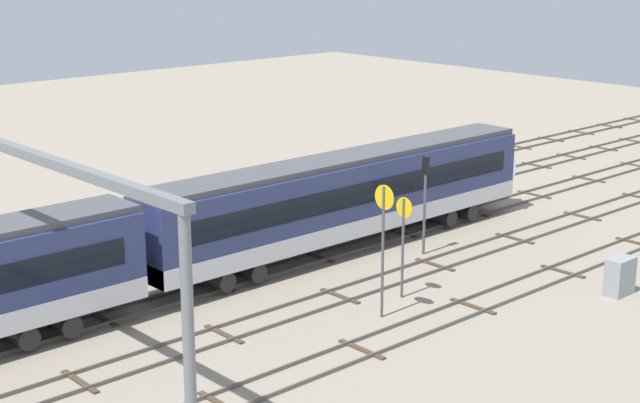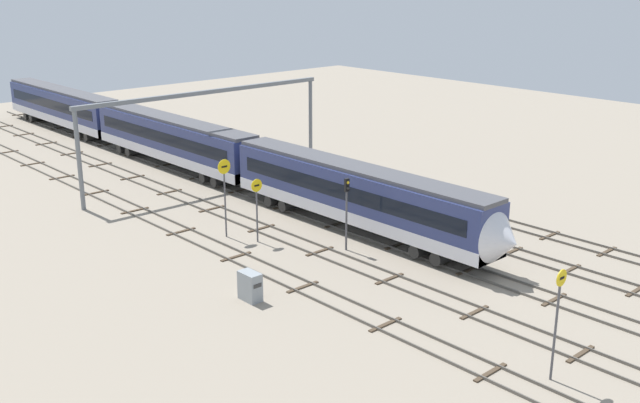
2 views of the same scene
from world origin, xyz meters
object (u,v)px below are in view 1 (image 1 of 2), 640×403
object	(u,v)px
speed_sign_near_foreground	(403,233)
speed_sign_far_trackside	(383,231)
relay_cabinet	(620,276)
signal_light_trackside_approach	(425,191)

from	to	relation	value
speed_sign_near_foreground	speed_sign_far_trackside	size ratio (longest dim) A/B	0.80
speed_sign_far_trackside	relay_cabinet	size ratio (longest dim) A/B	3.34
speed_sign_near_foreground	signal_light_trackside_approach	distance (m)	6.39
speed_sign_far_trackside	signal_light_trackside_approach	distance (m)	8.92
speed_sign_far_trackside	signal_light_trackside_approach	world-z (taller)	speed_sign_far_trackside
relay_cabinet	speed_sign_far_trackside	bearing A→B (deg)	151.61
speed_sign_near_foreground	relay_cabinet	size ratio (longest dim) A/B	2.68
speed_sign_near_foreground	signal_light_trackside_approach	bearing A→B (deg)	33.09
relay_cabinet	speed_sign_near_foreground	bearing A→B (deg)	139.72
signal_light_trackside_approach	relay_cabinet	bearing A→B (deg)	-77.96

